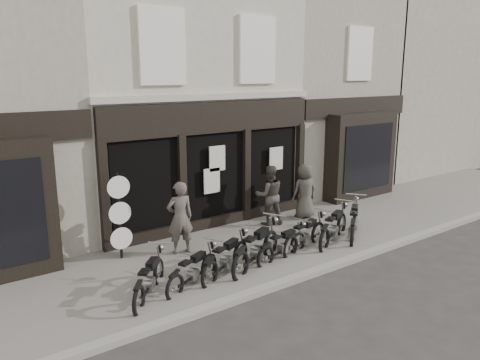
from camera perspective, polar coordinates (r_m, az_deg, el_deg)
ground_plane at (r=12.35m, az=4.62°, el=-9.58°), size 90.00×90.00×0.00m
pavement at (r=12.97m, az=2.00°, el=-8.14°), size 30.00×4.20×0.12m
kerb at (r=11.49m, az=8.78°, el=-11.12°), size 30.00×0.25×0.13m
central_building at (r=16.38m, az=-9.08°, el=10.52°), size 7.30×6.22×8.34m
neighbour_right at (r=20.07m, az=7.60°, el=10.85°), size 5.60×6.73×8.34m
filler_right at (r=26.43m, az=20.55°, el=10.75°), size 11.00×6.00×8.20m
motorcycle_0 at (r=10.33m, az=-10.97°, el=-12.13°), size 1.55×1.63×0.97m
motorcycle_1 at (r=10.66m, az=-5.71°, el=-11.24°), size 1.79×1.02×0.92m
motorcycle_2 at (r=11.18m, az=-1.68°, el=-9.81°), size 1.95×1.16×1.01m
motorcycle_3 at (r=11.59m, az=2.05°, el=-8.69°), size 2.21×1.29×1.14m
motorcycle_4 at (r=12.09m, az=5.25°, el=-8.22°), size 1.93×0.64×0.93m
motorcycle_5 at (r=12.81m, az=7.96°, el=-6.95°), size 2.03×0.82×0.99m
motorcycle_6 at (r=13.43m, az=11.34°, el=-5.98°), size 2.10×1.22×1.08m
motorcycle_7 at (r=14.06m, az=13.68°, el=-5.20°), size 1.94×1.63×1.10m
man_left at (r=12.18m, az=-7.33°, el=-4.58°), size 0.76×0.57×1.91m
man_centre at (r=14.43m, az=3.58°, el=-1.84°), size 1.10×0.99×1.86m
man_right at (r=15.18m, az=7.88°, el=-1.36°), size 0.94×0.68×1.78m
advert_sign_post at (r=12.08m, az=-14.43°, el=-4.73°), size 0.57×0.37×2.35m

